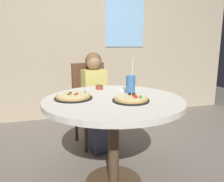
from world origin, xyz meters
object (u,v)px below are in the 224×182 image
pizza_veggie (131,99)px  pizza_cheese (73,97)px  dining_table (114,111)px  chair_wooden (91,99)px  diner_child (97,106)px  sauce_bowl (99,87)px  soda_cup (131,84)px  plate_small (126,88)px

pizza_veggie → pizza_cheese: pizza_veggie is taller
dining_table → chair_wooden: size_ratio=1.18×
diner_child → sauce_bowl: 0.45m
dining_table → soda_cup: (0.19, 0.13, 0.19)m
dining_table → plate_small: (0.22, 0.33, 0.11)m
pizza_cheese → chair_wooden: bearing=70.5°
chair_wooden → soda_cup: 0.86m
chair_wooden → soda_cup: soda_cup is taller
pizza_veggie → soda_cup: bearing=70.5°
sauce_bowl → plate_small: sauce_bowl is taller
diner_child → pizza_veggie: (0.09, -0.85, 0.28)m
pizza_veggie → soda_cup: (0.09, 0.24, 0.06)m
diner_child → pizza_cheese: (-0.32, -0.65, 0.28)m
sauce_bowl → plate_small: (0.25, -0.06, -0.02)m
chair_wooden → diner_child: 0.19m
pizza_cheese → sauce_bowl: size_ratio=4.31×
diner_child → pizza_veggie: bearing=-84.0°
dining_table → pizza_cheese: 0.34m
pizza_cheese → pizza_veggie: bearing=-25.4°
diner_child → pizza_veggie: diner_child is taller
sauce_bowl → diner_child: bearing=82.5°
chair_wooden → diner_child: (0.03, -0.18, -0.05)m
pizza_cheese → soda_cup: (0.50, 0.05, 0.06)m
plate_small → soda_cup: bearing=-97.6°
chair_wooden → sauce_bowl: (-0.02, -0.52, 0.24)m
pizza_veggie → soda_cup: soda_cup is taller
plate_small → chair_wooden: bearing=111.9°
pizza_veggie → plate_small: size_ratio=1.57×
diner_child → chair_wooden: bearing=99.5°
pizza_veggie → plate_small: 0.46m
chair_wooden → pizza_veggie: (0.12, -1.02, 0.24)m
soda_cup → plate_small: size_ratio=1.71×
soda_cup → chair_wooden: bearing=104.8°
pizza_cheese → sauce_bowl: bearing=47.8°
chair_wooden → plate_small: 0.66m
pizza_veggie → pizza_cheese: (-0.41, 0.20, -0.00)m
soda_cup → sauce_bowl: (-0.22, 0.26, -0.06)m
diner_child → sauce_bowl: bearing=-97.5°
pizza_veggie → chair_wooden: bearing=96.6°
pizza_veggie → diner_child: bearing=96.0°
chair_wooden → pizza_veggie: bearing=-83.4°
chair_wooden → plate_small: (0.23, -0.58, 0.22)m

